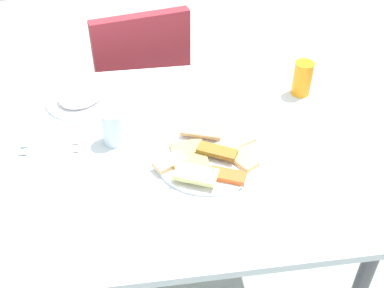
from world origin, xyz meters
The scene contains 9 objects.
dining_table centered at (0.00, 0.00, 0.68)m, with size 1.03×0.94×0.77m.
dining_chair centered at (-0.10, 0.75, 0.51)m, with size 0.49×0.50×0.90m.
pide_platter centered at (0.07, -0.07, 0.78)m, with size 0.33×0.31×0.04m.
salad_plate_greens centered at (-0.31, 0.29, 0.79)m, with size 0.24×0.24×0.05m.
soda_can centered at (0.45, 0.23, 0.83)m, with size 0.07×0.07×0.12m, color orange.
drinking_glass centered at (-0.20, 0.06, 0.82)m, with size 0.07×0.07×0.11m, color silver.
paper_napkin centered at (-0.40, 0.05, 0.77)m, with size 0.13×0.13×0.00m, color white.
fork centered at (-0.40, 0.03, 0.77)m, with size 0.18×0.02×0.01m, color silver.
spoon centered at (-0.40, 0.07, 0.77)m, with size 0.18×0.02×0.01m, color silver.
Camera 1 is at (-0.13, -1.15, 1.75)m, focal length 46.18 mm.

